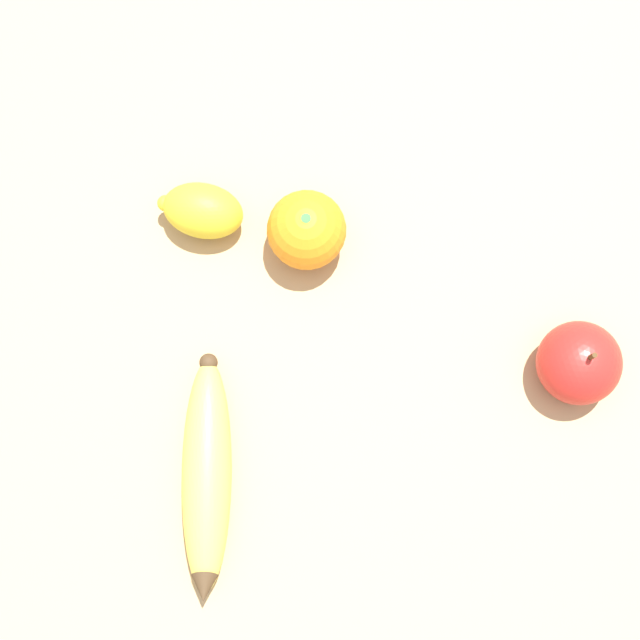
{
  "coord_description": "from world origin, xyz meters",
  "views": [
    {
      "loc": [
        0.16,
        0.0,
        0.8
      ],
      "look_at": [
        0.04,
        0.09,
        0.03
      ],
      "focal_mm": 50.0,
      "sensor_mm": 36.0,
      "label": 1
    }
  ],
  "objects_px": {
    "orange": "(304,232)",
    "lemon": "(200,212)",
    "banana": "(204,478)",
    "apple": "(576,365)"
  },
  "relations": [
    {
      "from": "banana",
      "to": "orange",
      "type": "bearing_deg",
      "value": 157.83
    },
    {
      "from": "banana",
      "to": "apple",
      "type": "relative_size",
      "value": 2.37
    },
    {
      "from": "banana",
      "to": "lemon",
      "type": "height_order",
      "value": "lemon"
    },
    {
      "from": "lemon",
      "to": "apple",
      "type": "bearing_deg",
      "value": 31.13
    },
    {
      "from": "lemon",
      "to": "banana",
      "type": "bearing_deg",
      "value": -33.74
    },
    {
      "from": "banana",
      "to": "apple",
      "type": "bearing_deg",
      "value": 106.16
    },
    {
      "from": "banana",
      "to": "orange",
      "type": "height_order",
      "value": "orange"
    },
    {
      "from": "banana",
      "to": "apple",
      "type": "height_order",
      "value": "apple"
    },
    {
      "from": "orange",
      "to": "apple",
      "type": "bearing_deg",
      "value": 27.41
    },
    {
      "from": "orange",
      "to": "lemon",
      "type": "bearing_deg",
      "value": -138.66
    }
  ]
}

